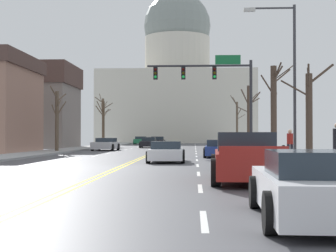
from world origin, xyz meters
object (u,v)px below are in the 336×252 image
object	(u,v)px
sedan_near_02	(242,156)
signal_gantry	(214,82)
sedan_near_00	(219,149)
sedan_near_01	(166,152)
sedan_near_04	(317,187)
bicycle_parked	(283,155)
pickup_truck_near_03	(247,159)
sedan_oncoming_02	(158,141)
sedan_oncoming_01	(149,143)
sedan_oncoming_03	(141,141)
pedestrian_01	(290,143)
sedan_oncoming_00	(106,144)
street_lamp_right	(287,68)

from	to	relation	value
sedan_near_02	signal_gantry	bearing A→B (deg)	91.83
sedan_near_00	sedan_near_01	world-z (taller)	sedan_near_00
sedan_near_00	sedan_near_04	bearing A→B (deg)	-89.05
bicycle_parked	pickup_truck_near_03	bearing A→B (deg)	-106.38
sedan_near_00	pickup_truck_near_03	size ratio (longest dim) A/B	0.87
sedan_oncoming_02	sedan_near_02	bearing A→B (deg)	-81.68
sedan_near_00	sedan_oncoming_01	bearing A→B (deg)	105.48
sedan_near_04	sedan_near_01	bearing A→B (deg)	100.89
signal_gantry	sedan_oncoming_03	xyz separation A→B (m)	(-10.09, 42.89, -4.85)
sedan_near_00	sedan_oncoming_03	bearing A→B (deg)	102.16
sedan_oncoming_03	sedan_near_00	bearing A→B (deg)	-77.84
pedestrian_01	bicycle_parked	distance (m)	2.96
sedan_oncoming_00	street_lamp_right	bearing A→B (deg)	-60.84
signal_gantry	sedan_near_00	xyz separation A→B (m)	(0.15, -4.60, -4.89)
bicycle_parked	pedestrian_01	bearing A→B (deg)	72.42
sedan_near_01	pickup_truck_near_03	size ratio (longest dim) A/B	0.85
sedan_oncoming_00	sedan_near_00	bearing A→B (deg)	-54.94
street_lamp_right	sedan_oncoming_01	size ratio (longest dim) A/B	1.78
sedan_near_04	pickup_truck_near_03	bearing A→B (deg)	93.35
pedestrian_01	sedan_near_04	bearing A→B (deg)	-99.30
sedan_oncoming_00	pedestrian_01	world-z (taller)	pedestrian_01
sedan_near_04	sedan_oncoming_03	bearing A→B (deg)	98.37
sedan_near_04	sedan_oncoming_01	distance (m)	50.50
sedan_oncoming_00	sedan_oncoming_02	size ratio (longest dim) A/B	1.06
sedan_near_00	pedestrian_01	distance (m)	6.62
signal_gantry	sedan_oncoming_01	size ratio (longest dim) A/B	1.84
street_lamp_right	sedan_oncoming_03	size ratio (longest dim) A/B	1.63
street_lamp_right	sedan_near_00	world-z (taller)	street_lamp_right
signal_gantry	sedan_near_02	distance (m)	17.21
sedan_oncoming_03	bicycle_parked	size ratio (longest dim) A/B	2.65
sedan_oncoming_00	bicycle_parked	size ratio (longest dim) A/B	2.65
sedan_near_04	pedestrian_01	distance (m)	19.56
sedan_near_04	sedan_oncoming_00	bearing A→B (deg)	104.98
sedan_near_02	sedan_oncoming_02	xyz separation A→B (m)	(-7.12, 48.71, 0.00)
pedestrian_01	street_lamp_right	bearing A→B (deg)	-102.50
sedan_oncoming_00	sedan_oncoming_01	world-z (taller)	sedan_oncoming_01
sedan_oncoming_00	signal_gantry	bearing A→B (deg)	-44.51
sedan_oncoming_01	sedan_oncoming_02	world-z (taller)	sedan_oncoming_02
street_lamp_right	sedan_near_02	xyz separation A→B (m)	(-2.47, -3.09, -4.13)
signal_gantry	sedan_near_01	size ratio (longest dim) A/B	1.76
sedan_near_01	sedan_near_04	bearing A→B (deg)	-79.11
sedan_near_00	street_lamp_right	bearing A→B (deg)	-72.07
sedan_near_04	sedan_oncoming_02	xyz separation A→B (m)	(-7.15, 61.66, 0.02)
sedan_near_01	sedan_oncoming_02	xyz separation A→B (m)	(-3.58, 43.10, 0.05)
sedan_near_00	bicycle_parked	bearing A→B (deg)	-72.07
street_lamp_right	sedan_near_04	size ratio (longest dim) A/B	1.73
sedan_near_01	sedan_near_04	distance (m)	18.89
sedan_oncoming_01	sedan_oncoming_02	distance (m)	11.69
sedan_near_02	sedan_oncoming_03	bearing A→B (deg)	100.14
sedan_near_02	sedan_oncoming_02	size ratio (longest dim) A/B	0.99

